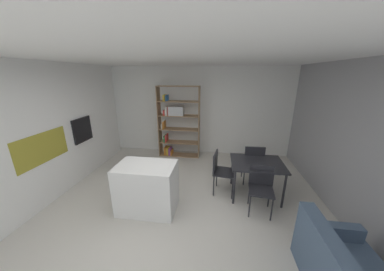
% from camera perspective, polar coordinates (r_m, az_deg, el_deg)
% --- Properties ---
extents(ground_plane, '(8.55, 8.55, 0.00)m').
position_cam_1_polar(ground_plane, '(3.86, -7.38, -21.90)').
color(ground_plane, beige).
extents(ceiling_slab, '(6.16, 6.23, 0.06)m').
position_cam_1_polar(ceiling_slab, '(3.00, -9.57, 22.68)').
color(ceiling_slab, white).
rests_on(ceiling_slab, ground_plane).
extents(back_partition, '(6.16, 0.06, 2.69)m').
position_cam_1_polar(back_partition, '(6.10, -0.26, 7.22)').
color(back_partition, white).
rests_on(back_partition, ground_plane).
extents(right_partition_gray, '(0.06, 6.23, 2.69)m').
position_cam_1_polar(right_partition_gray, '(3.76, 43.10, -4.34)').
color(right_partition_gray, '#9E9EA3').
rests_on(right_partition_gray, ground_plane).
extents(tall_cabinet_run_left, '(0.65, 5.62, 2.69)m').
position_cam_1_polar(tall_cabinet_run_left, '(4.69, -41.77, -0.51)').
color(tall_cabinet_run_left, white).
rests_on(tall_cabinet_run_left, ground_plane).
extents(cabinet_niche_splashback, '(0.01, 1.11, 0.57)m').
position_cam_1_polar(cabinet_niche_splashback, '(4.56, -37.78, -2.95)').
color(cabinet_niche_splashback, '#9E932D').
rests_on(cabinet_niche_splashback, ground_plane).
extents(built_in_oven, '(0.06, 0.60, 0.57)m').
position_cam_1_polar(built_in_oven, '(5.30, -29.65, 1.50)').
color(built_in_oven, black).
rests_on(built_in_oven, ground_plane).
extents(kitchen_island, '(1.05, 0.69, 0.91)m').
position_cam_1_polar(kitchen_island, '(3.78, -13.09, -14.73)').
color(kitchen_island, white).
rests_on(kitchen_island, ground_plane).
extents(open_bookshelf, '(1.24, 0.34, 2.14)m').
position_cam_1_polar(open_bookshelf, '(5.84, -4.82, 4.22)').
color(open_bookshelf, '#997551').
rests_on(open_bookshelf, ground_plane).
extents(dining_table, '(1.03, 0.85, 0.75)m').
position_cam_1_polar(dining_table, '(4.18, 18.60, -8.52)').
color(dining_table, '#232328').
rests_on(dining_table, ground_plane).
extents(dining_chair_near, '(0.47, 0.49, 0.85)m').
position_cam_1_polar(dining_chair_near, '(3.86, 19.70, -13.49)').
color(dining_chair_near, '#232328').
rests_on(dining_chair_near, ground_plane).
extents(dining_chair_far, '(0.44, 0.44, 0.95)m').
position_cam_1_polar(dining_chair_far, '(4.62, 17.56, -7.34)').
color(dining_chair_far, '#232328').
rests_on(dining_chair_far, ground_plane).
extents(dining_chair_island_side, '(0.50, 0.51, 0.90)m').
position_cam_1_polar(dining_chair_island_side, '(4.16, 8.37, -9.64)').
color(dining_chair_island_side, '#232328').
rests_on(dining_chair_island_side, ground_plane).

